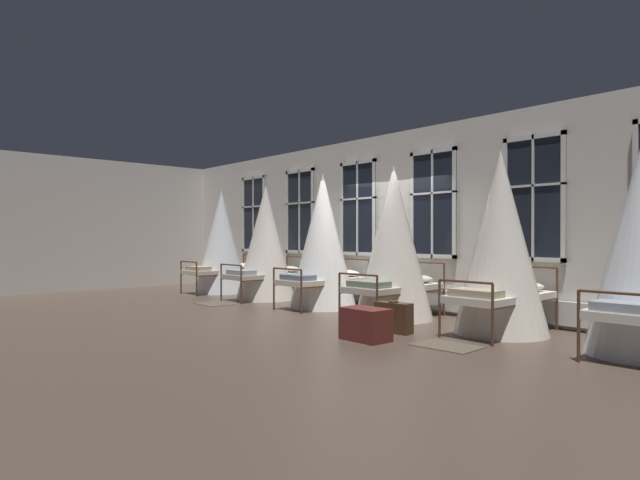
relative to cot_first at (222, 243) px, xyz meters
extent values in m
plane|color=#4C3D33|center=(4.75, 0.02, -1.25)|extent=(28.36, 28.36, 0.00)
cube|color=silver|center=(4.75, 1.09, 0.48)|extent=(15.18, 0.10, 3.45)
cube|color=silver|center=(-2.84, -2.05, 0.48)|extent=(0.10, 7.18, 3.45)
cube|color=black|center=(0.00, 0.98, 0.75)|extent=(1.00, 0.02, 1.98)
cube|color=silver|center=(0.00, 0.98, -0.21)|extent=(1.00, 0.06, 0.07)
cube|color=silver|center=(0.00, 0.98, 1.70)|extent=(1.00, 0.06, 0.07)
cube|color=silver|center=(-0.47, 0.98, 0.75)|extent=(0.07, 0.06, 1.98)
cube|color=silver|center=(0.46, 0.98, 0.75)|extent=(0.07, 0.06, 1.98)
cube|color=silver|center=(0.00, 0.98, 0.75)|extent=(0.04, 0.06, 1.98)
cube|color=silver|center=(0.00, 0.98, 0.95)|extent=(1.00, 0.06, 0.04)
cube|color=black|center=(1.90, 0.98, 0.75)|extent=(1.00, 0.02, 1.98)
cube|color=silver|center=(1.90, 0.98, -0.21)|extent=(1.00, 0.06, 0.07)
cube|color=silver|center=(1.90, 0.98, 1.70)|extent=(1.00, 0.06, 0.07)
cube|color=silver|center=(1.43, 0.98, 0.75)|extent=(0.07, 0.06, 1.98)
cube|color=silver|center=(2.36, 0.98, 0.75)|extent=(0.07, 0.06, 1.98)
cube|color=silver|center=(1.90, 0.98, 0.75)|extent=(0.04, 0.06, 1.98)
cube|color=silver|center=(1.90, 0.98, 0.95)|extent=(1.00, 0.06, 0.04)
cube|color=black|center=(3.80, 0.98, 0.75)|extent=(1.00, 0.02, 1.98)
cube|color=silver|center=(3.80, 0.98, -0.21)|extent=(1.00, 0.06, 0.07)
cube|color=silver|center=(3.80, 0.98, 1.70)|extent=(1.00, 0.06, 0.07)
cube|color=silver|center=(3.33, 0.98, 0.75)|extent=(0.07, 0.06, 1.98)
cube|color=silver|center=(4.27, 0.98, 0.75)|extent=(0.07, 0.06, 1.98)
cube|color=silver|center=(3.80, 0.98, 0.75)|extent=(0.04, 0.06, 1.98)
cube|color=silver|center=(3.80, 0.98, 0.95)|extent=(1.00, 0.06, 0.04)
cube|color=black|center=(5.70, 0.98, 0.75)|extent=(1.00, 0.02, 1.98)
cube|color=silver|center=(5.70, 0.98, -0.21)|extent=(1.00, 0.06, 0.07)
cube|color=silver|center=(5.70, 0.98, 1.70)|extent=(1.00, 0.06, 0.07)
cube|color=silver|center=(5.23, 0.98, 0.75)|extent=(0.07, 0.06, 1.98)
cube|color=silver|center=(6.17, 0.98, 0.75)|extent=(0.07, 0.06, 1.98)
cube|color=silver|center=(5.70, 0.98, 0.75)|extent=(0.04, 0.06, 1.98)
cube|color=silver|center=(5.70, 0.98, 0.95)|extent=(1.00, 0.06, 0.04)
cube|color=black|center=(7.60, 0.98, 0.75)|extent=(1.00, 0.02, 1.98)
cube|color=silver|center=(7.60, 0.98, -0.21)|extent=(1.00, 0.06, 0.07)
cube|color=silver|center=(7.60, 0.98, 1.70)|extent=(1.00, 0.06, 0.07)
cube|color=silver|center=(7.14, 0.98, 0.75)|extent=(0.07, 0.06, 1.98)
cube|color=silver|center=(8.07, 0.98, 0.75)|extent=(0.07, 0.06, 1.98)
cube|color=silver|center=(7.60, 0.98, 0.75)|extent=(0.04, 0.06, 1.98)
cube|color=silver|center=(7.60, 0.98, 0.95)|extent=(1.00, 0.06, 0.04)
cube|color=silver|center=(9.04, 0.98, 0.75)|extent=(0.07, 0.06, 1.98)
cube|color=silver|center=(4.75, 0.96, -1.00)|extent=(10.11, 0.10, 0.36)
cylinder|color=#4C3323|center=(-0.39, 0.91, -0.78)|extent=(0.04, 0.04, 0.93)
cylinder|color=#4C3323|center=(0.43, 0.89, -0.78)|extent=(0.04, 0.04, 0.93)
cylinder|color=#4C3323|center=(-0.43, -0.89, -0.85)|extent=(0.04, 0.04, 0.80)
cylinder|color=#4C3323|center=(0.38, -0.91, -0.85)|extent=(0.04, 0.04, 0.80)
cylinder|color=#4C3323|center=(-0.41, 0.01, -0.77)|extent=(0.07, 1.80, 0.03)
cylinder|color=#4C3323|center=(0.41, -0.01, -0.77)|extent=(0.07, 1.80, 0.03)
cylinder|color=#4C3323|center=(0.02, 0.90, -0.32)|extent=(0.81, 0.05, 0.03)
cylinder|color=#4C3323|center=(-0.02, -0.90, -0.45)|extent=(0.81, 0.05, 0.03)
cube|color=beige|center=(0.00, 0.00, -0.72)|extent=(0.87, 1.83, 0.10)
ellipsoid|color=beige|center=(0.01, 0.66, -0.60)|extent=(0.63, 0.41, 0.14)
cube|color=tan|center=(-0.01, -0.64, -0.62)|extent=(0.68, 0.38, 0.10)
cone|color=white|center=(0.00, 0.00, 0.03)|extent=(1.33, 1.33, 2.56)
cylinder|color=#4C3323|center=(1.52, 0.88, -0.78)|extent=(0.04, 0.04, 0.93)
cylinder|color=#4C3323|center=(2.33, 0.86, -0.78)|extent=(0.04, 0.04, 0.93)
cylinder|color=#4C3323|center=(1.48, -0.91, -0.85)|extent=(0.04, 0.04, 0.80)
cylinder|color=#4C3323|center=(2.29, -0.93, -0.85)|extent=(0.04, 0.04, 0.80)
cylinder|color=#4C3323|center=(1.50, -0.02, -0.77)|extent=(0.07, 1.80, 0.03)
cylinder|color=#4C3323|center=(2.31, -0.03, -0.77)|extent=(0.07, 1.80, 0.03)
cylinder|color=#4C3323|center=(1.93, 0.87, -0.32)|extent=(0.81, 0.05, 0.03)
cylinder|color=#4C3323|center=(1.89, -0.92, -0.45)|extent=(0.81, 0.05, 0.03)
cube|color=#B7B2A3|center=(1.91, -0.03, -0.72)|extent=(0.87, 1.83, 0.10)
ellipsoid|color=beige|center=(1.92, 0.63, -0.60)|extent=(0.63, 0.41, 0.14)
cube|color=#8C939E|center=(1.89, -0.66, -0.62)|extent=(0.68, 0.37, 0.10)
cone|color=silver|center=(1.91, -0.03, 0.04)|extent=(1.33, 1.33, 2.57)
cylinder|color=#4C3323|center=(3.40, 0.87, -0.78)|extent=(0.04, 0.04, 0.93)
cylinder|color=#4C3323|center=(4.21, 0.88, -0.78)|extent=(0.04, 0.04, 0.93)
cylinder|color=#4C3323|center=(3.41, -0.93, -0.85)|extent=(0.04, 0.04, 0.80)
cylinder|color=#4C3323|center=(4.22, -0.92, -0.85)|extent=(0.04, 0.04, 0.80)
cylinder|color=#4C3323|center=(3.40, -0.03, -0.77)|extent=(0.05, 1.80, 0.03)
cylinder|color=#4C3323|center=(4.21, -0.02, -0.77)|extent=(0.05, 1.80, 0.03)
cylinder|color=#4C3323|center=(3.80, 0.87, -0.32)|extent=(0.81, 0.04, 0.03)
cylinder|color=#4C3323|center=(3.82, -0.92, -0.45)|extent=(0.81, 0.04, 0.03)
cube|color=beige|center=(3.81, -0.02, -0.72)|extent=(0.85, 1.82, 0.10)
ellipsoid|color=silver|center=(3.80, 0.63, -0.60)|extent=(0.63, 0.40, 0.14)
cube|color=slate|center=(3.81, -0.66, -0.62)|extent=(0.67, 0.37, 0.10)
cone|color=white|center=(3.81, -0.02, 0.08)|extent=(1.33, 1.33, 2.65)
cylinder|color=#4C3323|center=(5.25, 0.80, -0.78)|extent=(0.04, 0.04, 0.93)
cylinder|color=#4C3323|center=(6.06, 0.82, -0.78)|extent=(0.04, 0.04, 0.93)
cylinder|color=#4C3323|center=(5.29, -0.99, -0.85)|extent=(0.04, 0.04, 0.80)
cylinder|color=#4C3323|center=(6.10, -0.98, -0.85)|extent=(0.04, 0.04, 0.80)
cylinder|color=#4C3323|center=(5.27, -0.09, -0.77)|extent=(0.07, 1.80, 0.03)
cylinder|color=#4C3323|center=(6.08, -0.08, -0.77)|extent=(0.07, 1.80, 0.03)
cylinder|color=#4C3323|center=(5.65, 0.81, -0.32)|extent=(0.81, 0.05, 0.03)
cylinder|color=#4C3323|center=(5.69, -0.98, -0.45)|extent=(0.81, 0.05, 0.03)
cube|color=beige|center=(5.67, -0.09, -0.72)|extent=(0.87, 1.83, 0.10)
ellipsoid|color=#B7B2A3|center=(5.66, 0.57, -0.60)|extent=(0.63, 0.41, 0.14)
cube|color=slate|center=(5.69, -0.72, -0.62)|extent=(0.68, 0.37, 0.10)
cone|color=silver|center=(5.67, -0.09, 0.06)|extent=(1.33, 1.33, 2.61)
cylinder|color=#4C3323|center=(7.20, 0.90, -0.78)|extent=(0.04, 0.04, 0.93)
cylinder|color=#4C3323|center=(8.01, 0.89, -0.78)|extent=(0.04, 0.04, 0.93)
cylinder|color=#4C3323|center=(7.18, -0.90, -0.85)|extent=(0.04, 0.04, 0.80)
cylinder|color=#4C3323|center=(7.99, -0.91, -0.85)|extent=(0.04, 0.04, 0.80)
cylinder|color=#4C3323|center=(7.19, 0.00, -0.77)|extent=(0.05, 1.80, 0.03)
cylinder|color=#4C3323|center=(8.00, -0.01, -0.77)|extent=(0.05, 1.80, 0.03)
cylinder|color=#4C3323|center=(7.61, 0.89, -0.32)|extent=(0.81, 0.04, 0.03)
cylinder|color=#4C3323|center=(7.59, -0.90, -0.45)|extent=(0.81, 0.04, 0.03)
cube|color=silver|center=(7.60, -0.01, -0.72)|extent=(0.85, 1.83, 0.10)
ellipsoid|color=beige|center=(7.61, 0.65, -0.60)|extent=(0.63, 0.41, 0.14)
cube|color=tan|center=(7.59, -0.64, -0.62)|extent=(0.67, 0.37, 0.10)
cone|color=silver|center=(7.60, -0.01, 0.08)|extent=(1.33, 1.33, 2.65)
cylinder|color=#4C3323|center=(9.04, 0.83, -0.78)|extent=(0.04, 0.04, 0.93)
cylinder|color=#4C3323|center=(9.08, -0.97, -0.85)|extent=(0.04, 0.04, 0.80)
cylinder|color=#4C3323|center=(9.06, -0.07, -0.77)|extent=(0.07, 1.80, 0.03)
cylinder|color=#4C3323|center=(9.48, -0.96, -0.45)|extent=(0.81, 0.05, 0.03)
cube|color=#8C939E|center=(9.48, -0.70, -0.62)|extent=(0.67, 0.37, 0.10)
cube|color=brown|center=(1.90, -1.34, -1.24)|extent=(0.82, 0.59, 0.01)
cube|color=brown|center=(7.60, -1.34, -1.24)|extent=(0.82, 0.59, 0.01)
cube|color=#472D1E|center=(6.53, -1.10, -1.03)|extent=(0.58, 0.26, 0.44)
cube|color=tan|center=(6.52, -1.00, -1.03)|extent=(0.50, 0.07, 0.03)
torus|color=#472D1E|center=(6.53, -1.10, -0.79)|extent=(0.16, 0.16, 0.02)
cube|color=#5B231E|center=(6.65, -1.83, -1.03)|extent=(0.65, 0.41, 0.44)
camera|label=1|loc=(11.52, -7.01, 0.14)|focal=29.68mm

